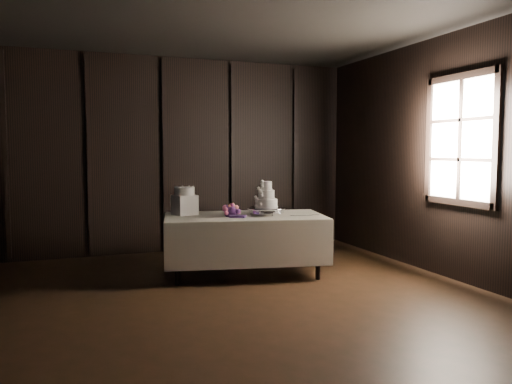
% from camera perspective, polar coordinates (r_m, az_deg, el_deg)
% --- Properties ---
extents(room, '(6.08, 7.08, 3.08)m').
position_cam_1_polar(room, '(4.41, -2.53, 3.82)').
color(room, black).
rests_on(room, ground).
extents(window, '(0.06, 1.16, 1.56)m').
position_cam_1_polar(window, '(6.39, 22.33, 5.54)').
color(window, black).
rests_on(window, room).
extents(display_table, '(2.16, 1.42, 0.76)m').
position_cam_1_polar(display_table, '(6.34, -1.28, -5.75)').
color(display_table, silver).
rests_on(display_table, ground).
extents(cake_stand, '(0.62, 0.62, 0.09)m').
position_cam_1_polar(cake_stand, '(6.34, 1.19, -2.21)').
color(cake_stand, silver).
rests_on(cake_stand, display_table).
extents(wedding_cake, '(0.32, 0.28, 0.34)m').
position_cam_1_polar(wedding_cake, '(6.30, 1.03, -0.62)').
color(wedding_cake, white).
rests_on(wedding_cake, cake_stand).
extents(bouquet, '(0.47, 0.50, 0.19)m').
position_cam_1_polar(bouquet, '(6.16, -2.90, -2.21)').
color(bouquet, '#E25B90').
rests_on(bouquet, display_table).
extents(box_pedestal, '(0.32, 0.32, 0.25)m').
position_cam_1_polar(box_pedestal, '(6.39, -8.16, -1.47)').
color(box_pedestal, white).
rests_on(box_pedestal, display_table).
extents(small_cake, '(0.32, 0.32, 0.10)m').
position_cam_1_polar(small_cake, '(6.38, -8.18, 0.10)').
color(small_cake, white).
rests_on(small_cake, box_pedestal).
extents(cake_knife, '(0.37, 0.11, 0.01)m').
position_cam_1_polar(cake_knife, '(6.24, 5.18, -2.70)').
color(cake_knife, silver).
rests_on(cake_knife, display_table).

